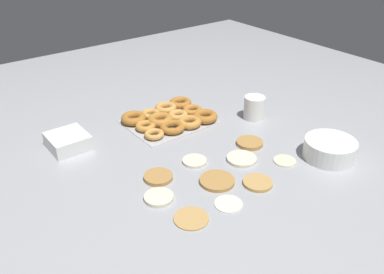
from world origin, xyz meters
The scene contains 15 objects.
ground_plane centered at (0.00, 0.00, 0.00)m, with size 3.00×3.00×0.00m, color #9EA0A5.
pancake_0 centered at (0.01, 0.00, 0.01)m, with size 0.09×0.09×0.01m, color beige.
pancake_1 centered at (-0.13, 0.09, 0.01)m, with size 0.11×0.11×0.01m, color beige.
pancake_2 centered at (0.17, 0.01, 0.01)m, with size 0.10×0.10×0.01m, color #B27F42.
pancake_3 centered at (-0.07, 0.23, 0.01)m, with size 0.10×0.10×0.01m, color tan.
pancake_4 centered at (-0.25, 0.19, 0.00)m, with size 0.08×0.08×0.01m, color beige.
pancake_5 centered at (0.03, 0.14, 0.01)m, with size 0.12×0.12×0.01m, color #B27F42.
pancake_6 centered at (0.23, 0.10, 0.01)m, with size 0.09×0.09×0.01m, color beige.
pancake_7 centered at (0.21, 0.23, 0.00)m, with size 0.10×0.10×0.01m, color tan.
pancake_8 centered at (0.08, 0.25, 0.00)m, with size 0.09×0.09×0.01m, color silver.
pancake_9 centered at (-0.23, 0.03, 0.01)m, with size 0.10×0.10×0.01m, color #B27F42.
donut_tray centered at (-0.10, -0.31, 0.02)m, with size 0.36×0.28×0.04m.
batter_bowl centered at (-0.39, 0.27, 0.04)m, with size 0.19×0.19×0.07m.
container_stack centered at (0.33, -0.37, 0.03)m, with size 0.14×0.15×0.06m.
paper_cup centered at (-0.40, -0.12, 0.05)m, with size 0.09×0.09×0.10m.
Camera 1 is at (0.76, 0.96, 0.80)m, focal length 38.00 mm.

